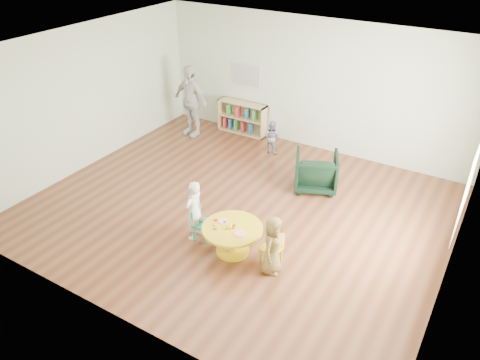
{
  "coord_description": "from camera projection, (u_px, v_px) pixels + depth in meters",
  "views": [
    {
      "loc": [
        3.64,
        -5.92,
        4.64
      ],
      "look_at": [
        0.23,
        -0.3,
        0.8
      ],
      "focal_mm": 35.0,
      "sensor_mm": 36.0,
      "label": 1
    }
  ],
  "objects": [
    {
      "name": "adult_caretaker",
      "position": [
        191.0,
        101.0,
        10.67
      ],
      "size": [
        1.02,
        0.55,
        1.65
      ],
      "primitive_type": "imported",
      "rotation": [
        0.0,
        0.0,
        -0.16
      ],
      "color": "silver",
      "rests_on": "ground"
    },
    {
      "name": "kid_chair_right",
      "position": [
        273.0,
        248.0,
        6.91
      ],
      "size": [
        0.31,
        0.31,
        0.52
      ],
      "rotation": [
        0.0,
        0.0,
        1.44
      ],
      "color": "gold",
      "rests_on": "ground"
    },
    {
      "name": "bookshelf",
      "position": [
        242.0,
        117.0,
        10.99
      ],
      "size": [
        1.2,
        0.3,
        0.75
      ],
      "color": "tan",
      "rests_on": "ground"
    },
    {
      "name": "armchair",
      "position": [
        316.0,
        171.0,
        8.77
      ],
      "size": [
        1.02,
        1.03,
        0.72
      ],
      "primitive_type": "imported",
      "rotation": [
        0.0,
        0.0,
        3.55
      ],
      "color": "black",
      "rests_on": "ground"
    },
    {
      "name": "alphabet_poster",
      "position": [
        246.0,
        75.0,
        10.58
      ],
      "size": [
        0.74,
        0.01,
        0.54
      ],
      "color": "silver",
      "rests_on": "ground"
    },
    {
      "name": "child_right",
      "position": [
        273.0,
        245.0,
        6.68
      ],
      "size": [
        0.34,
        0.48,
        0.93
      ],
      "primitive_type": "imported",
      "rotation": [
        0.0,
        0.0,
        1.67
      ],
      "color": "gold",
      "rests_on": "ground"
    },
    {
      "name": "child_left",
      "position": [
        194.0,
        211.0,
        7.36
      ],
      "size": [
        0.26,
        0.38,
        1.03
      ],
      "primitive_type": "imported",
      "rotation": [
        0.0,
        0.0,
        -1.6
      ],
      "color": "silver",
      "rests_on": "ground"
    },
    {
      "name": "activity_table",
      "position": [
        232.0,
        235.0,
        7.13
      ],
      "size": [
        0.93,
        0.93,
        0.51
      ],
      "rotation": [
        0.0,
        0.0,
        -0.11
      ],
      "color": "gold",
      "rests_on": "ground"
    },
    {
      "name": "toddler",
      "position": [
        272.0,
        137.0,
        10.06
      ],
      "size": [
        0.36,
        0.28,
        0.74
      ],
      "primitive_type": "imported",
      "rotation": [
        0.0,
        0.0,
        3.14
      ],
      "color": "#1B1E44",
      "rests_on": "ground"
    },
    {
      "name": "room",
      "position": [
        238.0,
        109.0,
        7.39
      ],
      "size": [
        7.1,
        7.0,
        2.8
      ],
      "color": "brown",
      "rests_on": "ground"
    },
    {
      "name": "kid_chair_left",
      "position": [
        201.0,
        222.0,
        7.46
      ],
      "size": [
        0.33,
        0.33,
        0.55
      ],
      "rotation": [
        0.0,
        0.0,
        -1.41
      ],
      "color": "#1C9E7B",
      "rests_on": "ground"
    }
  ]
}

